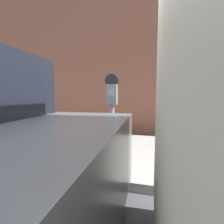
# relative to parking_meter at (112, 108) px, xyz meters

# --- Properties ---
(sidewalk) EXTENTS (24.00, 2.80, 0.14)m
(sidewalk) POSITION_rel_parking_meter_xyz_m (0.59, 1.02, -1.05)
(sidewalk) COLOR #9E9B96
(sidewalk) RESTS_ON ground_plane
(building_facade) EXTENTS (24.00, 0.30, 5.39)m
(building_facade) POSITION_rel_parking_meter_xyz_m (0.59, 3.28, 1.57)
(building_facade) COLOR #935642
(building_facade) RESTS_ON ground_plane
(parking_meter) EXTENTS (0.20, 0.13, 1.52)m
(parking_meter) POSITION_rel_parking_meter_xyz_m (0.00, 0.00, 0.00)
(parking_meter) COLOR gray
(parking_meter) RESTS_ON sidewalk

